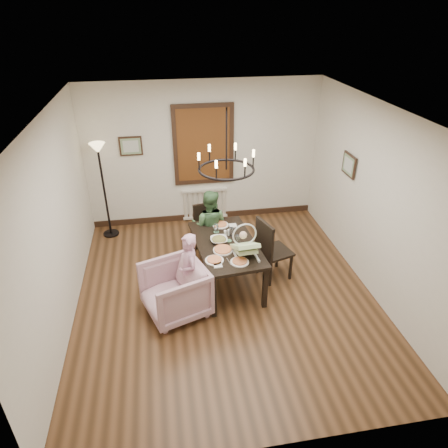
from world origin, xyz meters
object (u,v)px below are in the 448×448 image
object	(u,v)px
elderly_woman	(189,277)
floor_lamp	(105,192)
dining_table	(226,247)
baby_bouncer	(245,245)
seated_man	(210,231)
drinking_glass	(237,239)
chair_far	(207,231)
armchair	(175,291)
chair_right	(275,248)

from	to	relation	value
elderly_woman	floor_lamp	xyz separation A→B (m)	(-1.34, 2.30, 0.40)
dining_table	baby_bouncer	world-z (taller)	baby_bouncer
seated_man	drinking_glass	xyz separation A→B (m)	(0.33, -0.77, 0.28)
dining_table	baby_bouncer	size ratio (longest dim) A/B	3.19
chair_far	baby_bouncer	bearing A→B (deg)	-83.27
elderly_woman	baby_bouncer	xyz separation A→B (m)	(0.84, 0.08, 0.42)
armchair	baby_bouncer	bearing A→B (deg)	82.10
seated_man	floor_lamp	distance (m)	2.16
elderly_woman	chair_right	bearing A→B (deg)	95.41
chair_right	elderly_woman	bearing A→B (deg)	90.63
armchair	baby_bouncer	distance (m)	1.20
drinking_glass	baby_bouncer	bearing A→B (deg)	-81.77
baby_bouncer	dining_table	bearing A→B (deg)	115.55
drinking_glass	floor_lamp	bearing A→B (deg)	138.23
dining_table	floor_lamp	bearing A→B (deg)	130.78
armchair	elderly_woman	bearing A→B (deg)	102.74
chair_right	armchair	size ratio (longest dim) A/B	1.26
seated_man	chair_right	bearing A→B (deg)	161.18
armchair	baby_bouncer	size ratio (longest dim) A/B	1.64
chair_right	armchair	xyz separation A→B (m)	(-1.64, -0.61, -0.15)
armchair	seated_man	bearing A→B (deg)	132.96
elderly_woman	seated_man	size ratio (longest dim) A/B	0.92
elderly_woman	floor_lamp	bearing A→B (deg)	-162.64
seated_man	drinking_glass	world-z (taller)	seated_man
dining_table	armchair	xyz separation A→B (m)	(-0.84, -0.58, -0.27)
dining_table	drinking_glass	world-z (taller)	drinking_glass
armchair	baby_bouncer	world-z (taller)	baby_bouncer
dining_table	floor_lamp	distance (m)	2.71
chair_far	drinking_glass	distance (m)	1.08
dining_table	drinking_glass	size ratio (longest dim) A/B	11.73
dining_table	seated_man	distance (m)	0.76
dining_table	chair_far	xyz separation A→B (m)	(-0.18, 0.91, -0.21)
chair_right	armchair	bearing A→B (deg)	92.70
chair_far	armchair	distance (m)	1.64
chair_far	floor_lamp	xyz separation A→B (m)	(-1.78, 0.94, 0.45)
floor_lamp	armchair	bearing A→B (deg)	-65.37
dining_table	seated_man	size ratio (longest dim) A/B	1.55
armchair	elderly_woman	world-z (taller)	elderly_woman
chair_far	drinking_glass	bearing A→B (deg)	-80.49
dining_table	baby_bouncer	distance (m)	0.50
elderly_woman	drinking_glass	size ratio (longest dim) A/B	6.99
seated_man	floor_lamp	world-z (taller)	floor_lamp
seated_man	baby_bouncer	world-z (taller)	baby_bouncer
dining_table	armchair	bearing A→B (deg)	-151.10
chair_right	baby_bouncer	xyz separation A→B (m)	(-0.59, -0.39, 0.37)
dining_table	chair_far	size ratio (longest dim) A/B	1.85
chair_far	armchair	size ratio (longest dim) A/B	1.05
armchair	elderly_woman	xyz separation A→B (m)	(0.22, 0.14, 0.11)
drinking_glass	floor_lamp	size ratio (longest dim) A/B	0.08
seated_man	chair_far	bearing A→B (deg)	-66.84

